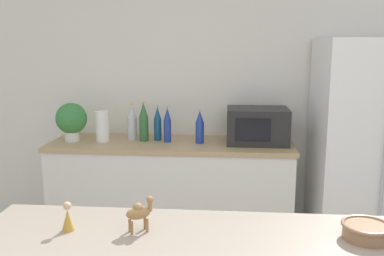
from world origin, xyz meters
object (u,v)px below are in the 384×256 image
at_px(fruit_bowl, 366,230).
at_px(camel_figurine, 139,212).
at_px(refrigerator, 373,154).
at_px(back_bottle_3, 144,122).
at_px(back_bottle_4, 167,125).
at_px(back_bottle_0, 158,124).
at_px(wise_man_figurine_blue, 68,218).
at_px(back_bottle_2, 200,127).
at_px(microwave, 257,126).
at_px(potted_plant, 71,120).
at_px(paper_towel_roll, 102,126).
at_px(back_bottle_1, 132,123).

distance_m(fruit_bowl, camel_figurine, 0.84).
bearing_deg(refrigerator, back_bottle_3, 177.00).
xyz_separation_m(refrigerator, back_bottle_4, (-1.60, 0.07, 0.18)).
height_order(back_bottle_0, wise_man_figurine_blue, back_bottle_0).
relative_size(back_bottle_0, fruit_bowl, 1.57).
xyz_separation_m(refrigerator, back_bottle_3, (-1.79, 0.09, 0.20)).
relative_size(back_bottle_2, fruit_bowl, 1.49).
bearing_deg(back_bottle_0, microwave, -2.33).
height_order(potted_plant, back_bottle_3, back_bottle_3).
xyz_separation_m(paper_towel_roll, fruit_bowl, (1.52, -1.80, -0.03)).
bearing_deg(wise_man_figurine_blue, back_bottle_3, 92.37).
xyz_separation_m(potted_plant, back_bottle_2, (1.04, 0.01, -0.05)).
bearing_deg(back_bottle_0, wise_man_figurine_blue, -90.92).
relative_size(back_bottle_2, back_bottle_3, 0.84).
height_order(back_bottle_1, back_bottle_3, back_bottle_3).
bearing_deg(microwave, camel_figurine, -106.76).
bearing_deg(refrigerator, back_bottle_2, 177.98).
height_order(refrigerator, back_bottle_2, refrigerator).
bearing_deg(back_bottle_4, microwave, 1.89).
xyz_separation_m(microwave, camel_figurine, (-0.56, -1.87, 0.00)).
bearing_deg(back_bottle_2, back_bottle_1, 171.68).
xyz_separation_m(potted_plant, microwave, (1.49, 0.06, -0.04)).
bearing_deg(wise_man_figurine_blue, back_bottle_4, 86.32).
distance_m(refrigerator, back_bottle_3, 1.81).
distance_m(paper_towel_roll, back_bottle_4, 0.53).
bearing_deg(camel_figurine, back_bottle_1, 103.55).
xyz_separation_m(potted_plant, back_bottle_4, (0.78, 0.04, -0.04)).
height_order(refrigerator, paper_towel_roll, refrigerator).
bearing_deg(refrigerator, back_bottle_0, 175.67).
xyz_separation_m(potted_plant, back_bottle_1, (0.47, 0.10, -0.03)).
xyz_separation_m(refrigerator, back_bottle_1, (-1.90, 0.13, 0.19)).
relative_size(microwave, camel_figurine, 3.55).
distance_m(refrigerator, microwave, 0.90).
height_order(fruit_bowl, wise_man_figurine_blue, wise_man_figurine_blue).
distance_m(back_bottle_2, camel_figurine, 1.82).
distance_m(back_bottle_0, camel_figurine, 1.91).
relative_size(potted_plant, microwave, 0.65).
distance_m(paper_towel_roll, camel_figurine, 1.94).
height_order(back_bottle_4, fruit_bowl, back_bottle_4).
height_order(potted_plant, fruit_bowl, potted_plant).
relative_size(back_bottle_2, back_bottle_4, 0.94).
distance_m(back_bottle_3, fruit_bowl, 2.21).
bearing_deg(back_bottle_1, back_bottle_4, -10.94).
height_order(refrigerator, fruit_bowl, refrigerator).
bearing_deg(back_bottle_2, paper_towel_roll, -179.68).
relative_size(back_bottle_3, camel_figurine, 2.38).
distance_m(refrigerator, back_bottle_0, 1.70).
bearing_deg(back_bottle_3, refrigerator, -3.00).
bearing_deg(refrigerator, back_bottle_1, 176.09).
bearing_deg(camel_figurine, microwave, 73.24).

